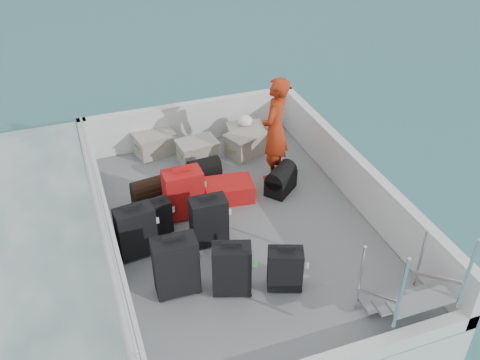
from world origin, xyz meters
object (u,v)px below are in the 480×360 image
at_px(suitcase_4, 209,221).
at_px(suitcase_5, 183,194).
at_px(crate_2, 245,136).
at_px(passenger, 275,129).
at_px(suitcase_0, 176,267).
at_px(suitcase_1, 136,232).
at_px(crate_1, 198,152).
at_px(crate_0, 155,145).
at_px(suitcase_2, 158,218).
at_px(suitcase_3, 232,270).
at_px(suitcase_6, 285,270).
at_px(crate_3, 246,145).
at_px(suitcase_8, 229,190).

relative_size(suitcase_4, suitcase_5, 0.95).
distance_m(crate_2, passenger, 1.20).
bearing_deg(suitcase_0, suitcase_1, 112.43).
height_order(suitcase_0, crate_1, suitcase_0).
bearing_deg(suitcase_5, crate_0, 90.05).
distance_m(suitcase_2, passenger, 2.16).
relative_size(crate_0, crate_2, 1.07).
xyz_separation_m(suitcase_3, crate_0, (-0.18, 3.30, -0.16)).
height_order(suitcase_5, crate_2, suitcase_5).
bearing_deg(suitcase_3, passenger, 74.59).
relative_size(suitcase_6, crate_1, 0.97).
distance_m(suitcase_2, suitcase_4, 0.70).
xyz_separation_m(suitcase_5, suitcase_6, (0.74, -1.72, -0.08)).
bearing_deg(crate_3, suitcase_1, -139.54).
distance_m(suitcase_2, suitcase_5, 0.50).
height_order(suitcase_3, crate_0, suitcase_3).
relative_size(suitcase_1, suitcase_6, 1.25).
xyz_separation_m(crate_2, crate_3, (-0.09, -0.30, 0.01)).
distance_m(suitcase_2, crate_1, 1.81).
bearing_deg(suitcase_6, suitcase_2, 148.86).
distance_m(suitcase_0, suitcase_3, 0.63).
relative_size(suitcase_4, crate_2, 1.24).
height_order(suitcase_4, crate_1, suitcase_4).
bearing_deg(crate_3, suitcase_0, -124.81).
distance_m(crate_1, crate_3, 0.80).
distance_m(suitcase_3, crate_0, 3.31).
xyz_separation_m(suitcase_4, crate_0, (-0.19, 2.38, -0.16)).
xyz_separation_m(suitcase_0, suitcase_2, (0.02, 1.10, -0.13)).
relative_size(suitcase_0, crate_2, 1.41).
bearing_deg(suitcase_1, suitcase_6, -44.49).
height_order(suitcase_6, crate_3, suitcase_6).
bearing_deg(crate_3, crate_1, 177.00).
bearing_deg(suitcase_8, crate_0, 32.17).
height_order(suitcase_0, suitcase_1, suitcase_0).
xyz_separation_m(suitcase_1, passenger, (2.27, 1.07, 0.45)).
bearing_deg(suitcase_5, suitcase_2, -149.47).
relative_size(suitcase_2, passenger, 0.32).
bearing_deg(crate_0, suitcase_0, -97.52).
bearing_deg(crate_3, suitcase_8, -122.00).
xyz_separation_m(suitcase_8, crate_2, (0.75, 1.35, 0.03)).
xyz_separation_m(suitcase_3, passenger, (1.38, 2.08, 0.46)).
distance_m(suitcase_5, suitcase_8, 0.75).
bearing_deg(suitcase_8, suitcase_2, 118.10).
distance_m(suitcase_3, suitcase_4, 0.92).
xyz_separation_m(suitcase_0, suitcase_5, (0.44, 1.36, -0.03)).
xyz_separation_m(suitcase_5, crate_1, (0.55, 1.27, -0.18)).
xyz_separation_m(suitcase_5, passenger, (1.53, 0.51, 0.44)).
distance_m(suitcase_5, crate_0, 1.74).
height_order(suitcase_0, suitcase_3, suitcase_0).
bearing_deg(suitcase_6, crate_1, 114.06).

